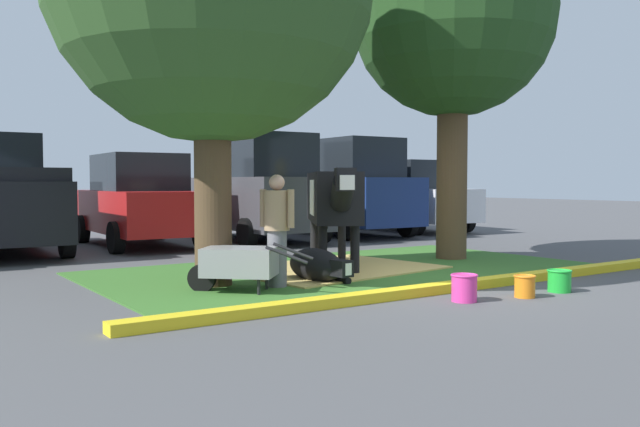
{
  "coord_description": "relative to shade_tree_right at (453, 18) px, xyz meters",
  "views": [
    {
      "loc": [
        -6.42,
        -6.95,
        1.41
      ],
      "look_at": [
        -0.33,
        1.96,
        0.9
      ],
      "focal_mm": 37.37,
      "sensor_mm": 36.0,
      "label": 1
    }
  ],
  "objects": [
    {
      "name": "wheelbarrow",
      "position": [
        -4.92,
        -1.1,
        -3.97
      ],
      "size": [
        1.37,
        1.32,
        0.63
      ],
      "color": "gray",
      "rests_on": "ground"
    },
    {
      "name": "suv_black",
      "position": [
        1.69,
        5.6,
        -3.09
      ],
      "size": [
        2.26,
        4.67,
        2.52
      ],
      "color": "navy",
      "rests_on": "ground"
    },
    {
      "name": "bucket_pink",
      "position": [
        -3.0,
        -3.16,
        -4.19
      ],
      "size": [
        0.32,
        0.32,
        0.32
      ],
      "color": "#EA3893",
      "rests_on": "ground"
    },
    {
      "name": "sedan_red",
      "position": [
        -3.82,
        5.76,
        -3.38
      ],
      "size": [
        2.15,
        4.47,
        2.02
      ],
      "color": "red",
      "rests_on": "ground"
    },
    {
      "name": "curb_yellow",
      "position": [
        -2.48,
        -2.55,
        -4.3
      ],
      "size": [
        9.09,
        0.24,
        0.12
      ],
      "primitive_type": "cube",
      "color": "yellow",
      "rests_on": "ground"
    },
    {
      "name": "hatchback_white",
      "position": [
        4.13,
        5.82,
        -3.38
      ],
      "size": [
        2.15,
        4.47,
        2.02
      ],
      "color": "silver",
      "rests_on": "ground"
    },
    {
      "name": "person_handler",
      "position": [
        -4.31,
        -1.05,
        -3.56
      ],
      "size": [
        0.34,
        0.49,
        1.51
      ],
      "color": "slate",
      "rests_on": "ground"
    },
    {
      "name": "ground_plane",
      "position": [
        -2.39,
        -1.69,
        -4.36
      ],
      "size": [
        80.0,
        80.0,
        0.0
      ],
      "primitive_type": "plane",
      "color": "#4C4C4F"
    },
    {
      "name": "calf_lying",
      "position": [
        -3.59,
        -0.94,
        -4.12
      ],
      "size": [
        0.51,
        1.31,
        0.48
      ],
      "color": "black",
      "rests_on": "ground"
    },
    {
      "name": "hay_bedding",
      "position": [
        -2.72,
        -0.03,
        -4.34
      ],
      "size": [
        3.51,
        2.83,
        0.04
      ],
      "primitive_type": "cube",
      "rotation": [
        0.0,
        0.0,
        0.14
      ],
      "color": "tan",
      "rests_on": "ground"
    },
    {
      "name": "grass_island",
      "position": [
        -2.48,
        -0.18,
        -4.35
      ],
      "size": [
        7.89,
        4.44,
        0.02
      ],
      "primitive_type": "cube",
      "color": "#386B28",
      "rests_on": "ground"
    },
    {
      "name": "bucket_orange",
      "position": [
        -2.18,
        -3.38,
        -4.22
      ],
      "size": [
        0.27,
        0.27,
        0.27
      ],
      "color": "orange",
      "rests_on": "ground"
    },
    {
      "name": "cow_holstein",
      "position": [
        -2.58,
        0.08,
        -3.21
      ],
      "size": [
        1.91,
        2.88,
        1.61
      ],
      "color": "black",
      "rests_on": "ground"
    },
    {
      "name": "shade_tree_right",
      "position": [
        0.0,
        0.0,
        0.0
      ],
      "size": [
        3.65,
        3.65,
        6.24
      ],
      "color": "brown",
      "rests_on": "ground"
    },
    {
      "name": "bucket_green",
      "position": [
        -1.48,
        -3.37,
        -4.21
      ],
      "size": [
        0.31,
        0.31,
        0.29
      ],
      "color": "green",
      "rests_on": "ground"
    },
    {
      "name": "suv_dark_grey",
      "position": [
        -1.05,
        5.47,
        -3.09
      ],
      "size": [
        2.26,
        4.67,
        2.52
      ],
      "color": "#3D3D42",
      "rests_on": "ground"
    }
  ]
}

